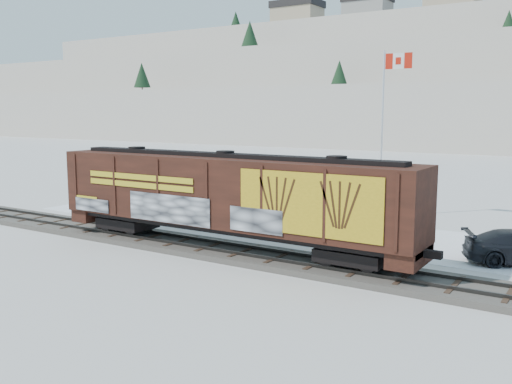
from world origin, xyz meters
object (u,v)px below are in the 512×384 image
Objects in this scene: hopper_railcar at (226,194)px; car_silver at (289,218)px; car_white at (353,227)px; flagpole at (383,157)px.

car_silver is at bearing 90.66° from hopper_railcar.
flagpole is at bearing 11.94° from car_white.
flagpole reaches higher than car_silver.
flagpole is at bearing -6.66° from car_silver.
hopper_railcar reaches higher than car_white.
car_white is at bearing -83.83° from car_silver.
hopper_railcar is at bearing -164.50° from car_silver.
hopper_railcar is 6.89m from car_silver.
flagpole is 2.57× the size of car_silver.
car_silver is 0.88× the size of car_white.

